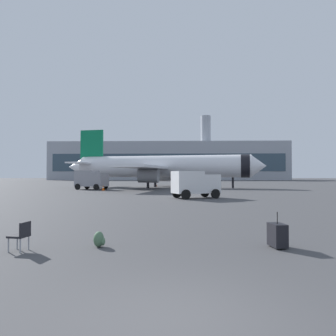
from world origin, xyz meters
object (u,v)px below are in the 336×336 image
Objects in this scene: rolling_suitcase at (277,235)px; traveller_backpack at (99,239)px; cargo_van at (195,183)px; safety_cone_mid at (156,185)px; airplane_at_gate at (161,167)px; service_truck at (91,179)px; safety_cone_near at (103,188)px; gate_chair at (21,234)px.

rolling_suitcase is 5.53m from traveller_backpack.
cargo_van is 7.93× the size of safety_cone_mid.
airplane_at_gate reaches higher than service_truck.
safety_cone_mid is (-1.34, 5.80, -3.36)m from airplane_at_gate.
airplane_at_gate reaches higher than rolling_suitcase.
traveller_backpack is at bearing -73.83° from service_truck.
traveller_backpack is at bearing -76.54° from safety_cone_near.
cargo_van is (4.49, -24.19, -2.21)m from airplane_at_gate.
rolling_suitcase is (7.20, -49.91, 0.09)m from safety_cone_mid.
safety_cone_near is 0.88× the size of gate_chair.
service_truck is 1.09× the size of cargo_van.
airplane_at_gate is 46.93× the size of safety_cone_near.
rolling_suitcase reaches higher than safety_cone_mid.
safety_cone_mid is (-5.83, 29.99, -1.15)m from cargo_van.
gate_chair is (-6.32, -20.59, -0.95)m from cargo_van.
service_truck is 6.94× the size of safety_cone_near.
service_truck is at bearing 134.52° from safety_cone_near.
cargo_van reaches higher than traveller_backpack.
rolling_suitcase reaches higher than traveller_backpack.
gate_chair is (-7.69, -0.66, 0.11)m from rolling_suitcase.
service_truck is at bearing 102.80° from gate_chair.
rolling_suitcase is at bearing -81.79° from safety_cone_mid.
airplane_at_gate reaches higher than gate_chair.
safety_cone_mid is 1.27× the size of traveller_backpack.
cargo_van is 20.45m from traveller_backpack.
safety_cone_mid is at bearing 67.55° from safety_cone_near.
airplane_at_gate is 13.11m from safety_cone_near.
safety_cone_near is 36.80m from rolling_suitcase.
gate_chair is (6.02, -34.81, 0.12)m from safety_cone_near.
service_truck is 6.12× the size of gate_chair.
safety_cone_near is (2.45, -2.50, -1.23)m from service_truck.
service_truck is 10.97× the size of traveller_backpack.
safety_cone_near is at bearing 130.96° from cargo_van.
safety_cone_mid is at bearing 55.95° from service_truck.
safety_cone_near is 35.32m from gate_chair.
safety_cone_near is 1.58× the size of traveller_backpack.
service_truck reaches higher than gate_chair.
airplane_at_gate reaches higher than traveller_backpack.
traveller_backpack is (-5.53, -0.06, -0.16)m from rolling_suitcase.
safety_cone_mid is 0.71× the size of gate_chair.
gate_chair reaches higher than traveller_backpack.
cargo_van is at bearing 93.93° from rolling_suitcase.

